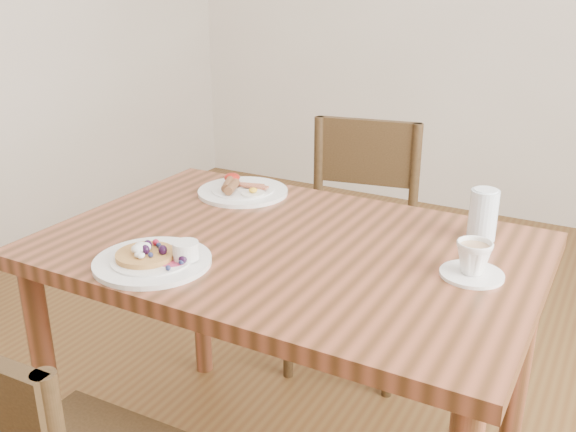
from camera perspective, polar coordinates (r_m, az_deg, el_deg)
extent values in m
cube|color=brown|center=(1.60, 0.00, -3.02)|extent=(1.20, 0.80, 0.04)
cylinder|color=brown|center=(1.86, -20.61, -13.89)|extent=(0.06, 0.06, 0.71)
cylinder|color=brown|center=(1.92, 19.86, -12.65)|extent=(0.06, 0.06, 0.71)
cylinder|color=brown|center=(2.28, -7.82, -5.89)|extent=(0.06, 0.06, 0.71)
cube|color=#3F2B17|center=(2.30, 5.71, -3.01)|extent=(0.49, 0.49, 0.04)
cylinder|color=#3F2B17|center=(2.29, 0.01, -9.56)|extent=(0.04, 0.04, 0.43)
cylinder|color=#3F2B17|center=(2.22, 9.02, -10.94)|extent=(0.04, 0.04, 0.43)
cylinder|color=#3F2B17|center=(2.59, 2.55, -5.71)|extent=(0.04, 0.04, 0.43)
cylinder|color=#3F2B17|center=(2.53, 10.45, -6.79)|extent=(0.04, 0.04, 0.43)
cylinder|color=#3F2B17|center=(2.36, 11.17, 2.94)|extent=(0.04, 0.04, 0.43)
cylinder|color=#3F2B17|center=(2.43, 2.71, 3.83)|extent=(0.04, 0.04, 0.43)
cube|color=#3F2B17|center=(2.37, 7.03, 5.66)|extent=(0.38, 0.10, 0.24)
cylinder|color=white|center=(1.50, -11.95, -4.00)|extent=(0.27, 0.27, 0.01)
cylinder|color=white|center=(1.50, -11.97, -3.76)|extent=(0.19, 0.19, 0.01)
cylinder|color=#B22D59|center=(1.48, -10.24, -3.90)|extent=(0.07, 0.07, 0.00)
cylinder|color=#C68C47|center=(1.50, -12.55, -3.39)|extent=(0.14, 0.14, 0.01)
ellipsoid|color=white|center=(1.50, -12.88, -2.82)|extent=(0.03, 0.03, 0.02)
ellipsoid|color=white|center=(1.47, -13.06, -3.42)|extent=(0.02, 0.02, 0.01)
cylinder|color=white|center=(1.47, -9.08, -3.03)|extent=(0.06, 0.06, 0.04)
cylinder|color=#591E07|center=(1.47, -9.12, -2.46)|extent=(0.05, 0.05, 0.00)
sphere|color=black|center=(1.49, -11.35, -2.90)|extent=(0.02, 0.02, 0.02)
sphere|color=#1E234C|center=(1.50, -10.87, -2.76)|extent=(0.01, 0.01, 0.01)
sphere|color=#1E234C|center=(1.53, -11.06, -2.40)|extent=(0.01, 0.01, 0.01)
sphere|color=#B21938|center=(1.52, -12.00, -2.51)|extent=(0.02, 0.02, 0.02)
sphere|color=black|center=(1.52, -12.75, -2.53)|extent=(0.02, 0.02, 0.02)
sphere|color=#1E234C|center=(1.50, -13.30, -3.01)|extent=(0.01, 0.01, 0.01)
sphere|color=black|center=(1.49, -12.43, -3.01)|extent=(0.02, 0.02, 0.02)
sphere|color=#1E234C|center=(1.48, -11.83, -3.29)|extent=(0.01, 0.01, 0.01)
sphere|color=#1E234C|center=(1.43, -11.12, -4.66)|extent=(0.01, 0.01, 0.01)
sphere|color=#B21938|center=(1.44, -9.75, -4.22)|extent=(0.01, 0.01, 0.01)
sphere|color=black|center=(1.47, -9.00, -3.47)|extent=(0.02, 0.02, 0.02)
sphere|color=#1E234C|center=(1.51, -8.99, -2.98)|extent=(0.01, 0.01, 0.01)
cylinder|color=white|center=(1.94, -4.03, 2.17)|extent=(0.27, 0.27, 0.01)
cylinder|color=white|center=(1.94, -4.04, 2.37)|extent=(0.19, 0.19, 0.01)
cylinder|color=brown|center=(1.94, -5.36, 2.83)|extent=(0.06, 0.10, 0.03)
cylinder|color=brown|center=(1.91, -4.99, 2.59)|extent=(0.06, 0.10, 0.03)
cube|color=maroon|center=(1.95, -3.32, 2.76)|extent=(0.08, 0.04, 0.01)
cube|color=maroon|center=(1.93, -2.93, 2.64)|extent=(0.08, 0.03, 0.01)
cylinder|color=white|center=(1.88, -3.12, 2.03)|extent=(0.07, 0.07, 0.00)
ellipsoid|color=yellow|center=(1.88, -3.13, 2.32)|extent=(0.03, 0.03, 0.01)
ellipsoid|color=#A5190F|center=(2.00, -5.00, 3.43)|extent=(0.05, 0.05, 0.03)
cylinder|color=white|center=(1.47, 16.01, -4.99)|extent=(0.14, 0.14, 0.01)
imported|color=white|center=(1.46, 16.17, -3.55)|extent=(0.11, 0.11, 0.07)
cylinder|color=tan|center=(1.45, 16.27, -2.65)|extent=(0.07, 0.07, 0.00)
cylinder|color=silver|center=(1.66, 16.96, 0.10)|extent=(0.07, 0.07, 0.13)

